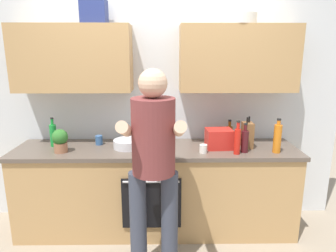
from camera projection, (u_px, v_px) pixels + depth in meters
The scene contains 16 objects.
ground_plane at pixel (157, 227), 3.26m from camera, with size 12.00×12.00×0.00m, color gray.
back_wall_unit at pixel (156, 85), 3.16m from camera, with size 4.00×0.39×2.50m.
counter at pixel (156, 189), 3.15m from camera, with size 2.84×0.67×0.90m.
person_standing at pixel (153, 159), 2.37m from camera, with size 0.49×0.45×1.72m.
bottle_soda at pixel (53, 135), 3.07m from camera, with size 0.07×0.07×0.30m.
bottle_juice at pixel (277, 138), 2.87m from camera, with size 0.07×0.07×0.33m.
bottle_wine at pixel (245, 141), 2.88m from camera, with size 0.07×0.07×0.29m.
bottle_syrup at pixel (229, 133), 3.23m from camera, with size 0.07×0.07×0.24m.
bottle_oil at pixel (165, 135), 3.14m from camera, with size 0.06×0.06×0.23m.
bottle_hotsauce at pixel (237, 140), 2.82m from camera, with size 0.06×0.06×0.32m.
cup_tea at pixel (99, 140), 3.13m from camera, with size 0.07×0.07×0.10m, color #33598C.
cup_coffee at pixel (203, 149), 2.88m from camera, with size 0.07×0.07×0.08m, color white.
mixing_bowl at pixel (128, 144), 3.03m from camera, with size 0.28×0.28×0.09m, color silver.
knife_block at pixel (247, 135), 3.02m from camera, with size 0.10×0.14×0.32m.
potted_herb at pixel (60, 140), 2.88m from camera, with size 0.15×0.15×0.23m.
grocery_bag_crisps at pixel (219, 139), 3.01m from camera, with size 0.25×0.21×0.19m, color red.
Camera 1 is at (0.08, -2.90, 1.84)m, focal length 32.30 mm.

